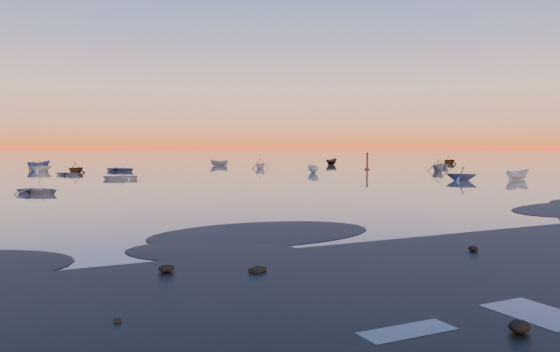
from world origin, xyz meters
TOP-DOWN VIEW (x-y plane):
  - ground at (0.00, 100.00)m, footprint 600.00×600.00m
  - mud_lobes at (0.00, -1.00)m, footprint 140.00×6.00m
  - moored_fleet at (0.00, 53.00)m, footprint 124.00×58.00m
  - boat_near_left at (-26.45, 28.81)m, footprint 3.99×3.89m
  - boat_near_center at (26.10, 24.00)m, footprint 1.69×3.70m
  - boat_near_right at (19.10, 26.00)m, footprint 3.75×3.53m
  - channel_marker at (25.30, 54.03)m, footprint 0.88×0.88m

SIDE VIEW (x-z plane):
  - ground at x=0.00m, z-range 0.00..0.00m
  - moored_fleet at x=0.00m, z-range -0.60..0.60m
  - boat_near_left at x=-26.45m, z-range -0.49..0.49m
  - boat_near_center at x=26.10m, z-range -0.63..0.63m
  - boat_near_right at x=19.10m, z-range -0.62..0.62m
  - mud_lobes at x=0.00m, z-range -0.03..0.05m
  - channel_marker at x=25.30m, z-range -0.33..2.81m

